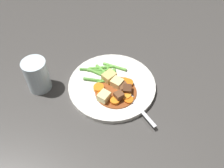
{
  "coord_description": "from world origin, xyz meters",
  "views": [
    {
      "loc": [
        0.49,
        -0.1,
        0.6
      ],
      "look_at": [
        0.0,
        0.0,
        0.01
      ],
      "focal_mm": 39.88,
      "sensor_mm": 36.0,
      "label": 1
    }
  ],
  "objects_px": {
    "carrot_slice_0": "(129,100)",
    "fork": "(135,103)",
    "carrot_slice_4": "(99,88)",
    "meat_chunk_2": "(127,90)",
    "meat_chunk_1": "(119,96)",
    "potato_chunk_1": "(117,83)",
    "water_glass": "(37,75)",
    "dinner_plate": "(112,86)",
    "meat_chunk_0": "(123,87)",
    "carrot_slice_5": "(102,94)",
    "potato_chunk_2": "(109,77)",
    "carrot_slice_2": "(115,101)",
    "carrot_slice_6": "(124,80)",
    "carrot_slice_1": "(125,95)",
    "potato_chunk_0": "(104,97)",
    "carrot_slice_3": "(128,83)"
  },
  "relations": [
    {
      "from": "carrot_slice_6",
      "to": "potato_chunk_2",
      "type": "xyz_separation_m",
      "value": [
        -0.02,
        -0.05,
        0.01
      ]
    },
    {
      "from": "potato_chunk_2",
      "to": "carrot_slice_2",
      "type": "bearing_deg",
      "value": 0.02
    },
    {
      "from": "carrot_slice_3",
      "to": "meat_chunk_1",
      "type": "distance_m",
      "value": 0.06
    },
    {
      "from": "potato_chunk_2",
      "to": "carrot_slice_0",
      "type": "bearing_deg",
      "value": 23.44
    },
    {
      "from": "carrot_slice_2",
      "to": "carrot_slice_6",
      "type": "xyz_separation_m",
      "value": [
        -0.07,
        0.05,
        -0.0
      ]
    },
    {
      "from": "carrot_slice_0",
      "to": "carrot_slice_5",
      "type": "xyz_separation_m",
      "value": [
        -0.04,
        -0.07,
        -0.0
      ]
    },
    {
      "from": "carrot_slice_3",
      "to": "potato_chunk_0",
      "type": "relative_size",
      "value": 0.93
    },
    {
      "from": "carrot_slice_0",
      "to": "meat_chunk_1",
      "type": "distance_m",
      "value": 0.03
    },
    {
      "from": "carrot_slice_0",
      "to": "dinner_plate",
      "type": "bearing_deg",
      "value": -154.48
    },
    {
      "from": "meat_chunk_1",
      "to": "carrot_slice_1",
      "type": "bearing_deg",
      "value": 108.96
    },
    {
      "from": "meat_chunk_0",
      "to": "carrot_slice_2",
      "type": "bearing_deg",
      "value": -38.67
    },
    {
      "from": "fork",
      "to": "carrot_slice_2",
      "type": "bearing_deg",
      "value": -107.64
    },
    {
      "from": "carrot_slice_3",
      "to": "potato_chunk_2",
      "type": "bearing_deg",
      "value": -120.58
    },
    {
      "from": "dinner_plate",
      "to": "carrot_slice_6",
      "type": "bearing_deg",
      "value": 95.87
    },
    {
      "from": "dinner_plate",
      "to": "meat_chunk_0",
      "type": "height_order",
      "value": "meat_chunk_0"
    },
    {
      "from": "carrot_slice_0",
      "to": "potato_chunk_0",
      "type": "xyz_separation_m",
      "value": [
        -0.02,
        -0.07,
        0.01
      ]
    },
    {
      "from": "carrot_slice_1",
      "to": "meat_chunk_1",
      "type": "bearing_deg",
      "value": -71.04
    },
    {
      "from": "meat_chunk_0",
      "to": "fork",
      "type": "bearing_deg",
      "value": 20.37
    },
    {
      "from": "carrot_slice_4",
      "to": "meat_chunk_2",
      "type": "bearing_deg",
      "value": 71.78
    },
    {
      "from": "potato_chunk_1",
      "to": "water_glass",
      "type": "distance_m",
      "value": 0.24
    },
    {
      "from": "carrot_slice_5",
      "to": "potato_chunk_1",
      "type": "bearing_deg",
      "value": 116.78
    },
    {
      "from": "carrot_slice_0",
      "to": "fork",
      "type": "bearing_deg",
      "value": 47.35
    },
    {
      "from": "carrot_slice_2",
      "to": "fork",
      "type": "bearing_deg",
      "value": 72.36
    },
    {
      "from": "dinner_plate",
      "to": "meat_chunk_0",
      "type": "bearing_deg",
      "value": 45.29
    },
    {
      "from": "potato_chunk_0",
      "to": "meat_chunk_0",
      "type": "xyz_separation_m",
      "value": [
        -0.03,
        0.06,
        -0.0
      ]
    },
    {
      "from": "carrot_slice_2",
      "to": "carrot_slice_3",
      "type": "xyz_separation_m",
      "value": [
        -0.06,
        0.05,
        -0.0
      ]
    },
    {
      "from": "potato_chunk_2",
      "to": "meat_chunk_0",
      "type": "xyz_separation_m",
      "value": [
        0.05,
        0.03,
        -0.0
      ]
    },
    {
      "from": "carrot_slice_0",
      "to": "potato_chunk_0",
      "type": "distance_m",
      "value": 0.07
    },
    {
      "from": "carrot_slice_4",
      "to": "water_glass",
      "type": "relative_size",
      "value": 0.3
    },
    {
      "from": "carrot_slice_0",
      "to": "meat_chunk_2",
      "type": "distance_m",
      "value": 0.03
    },
    {
      "from": "carrot_slice_5",
      "to": "meat_chunk_1",
      "type": "relative_size",
      "value": 0.97
    },
    {
      "from": "carrot_slice_5",
      "to": "meat_chunk_1",
      "type": "xyz_separation_m",
      "value": [
        0.03,
        0.04,
        0.01
      ]
    },
    {
      "from": "carrot_slice_5",
      "to": "carrot_slice_0",
      "type": "bearing_deg",
      "value": 61.93
    },
    {
      "from": "meat_chunk_2",
      "to": "carrot_slice_5",
      "type": "bearing_deg",
      "value": -94.38
    },
    {
      "from": "meat_chunk_1",
      "to": "carrot_slice_3",
      "type": "bearing_deg",
      "value": 141.4
    },
    {
      "from": "potato_chunk_2",
      "to": "meat_chunk_1",
      "type": "relative_size",
      "value": 1.4
    },
    {
      "from": "dinner_plate",
      "to": "water_glass",
      "type": "bearing_deg",
      "value": -101.98
    },
    {
      "from": "meat_chunk_2",
      "to": "meat_chunk_0",
      "type": "bearing_deg",
      "value": -142.19
    },
    {
      "from": "water_glass",
      "to": "potato_chunk_2",
      "type": "bearing_deg",
      "value": 82.8
    },
    {
      "from": "carrot_slice_1",
      "to": "fork",
      "type": "bearing_deg",
      "value": 34.19
    },
    {
      "from": "carrot_slice_2",
      "to": "meat_chunk_2",
      "type": "height_order",
      "value": "meat_chunk_2"
    },
    {
      "from": "carrot_slice_3",
      "to": "carrot_slice_4",
      "type": "distance_m",
      "value": 0.09
    },
    {
      "from": "carrot_slice_1",
      "to": "carrot_slice_6",
      "type": "height_order",
      "value": "carrot_slice_1"
    },
    {
      "from": "potato_chunk_1",
      "to": "water_glass",
      "type": "xyz_separation_m",
      "value": [
        -0.06,
        -0.23,
        0.03
      ]
    },
    {
      "from": "meat_chunk_0",
      "to": "water_glass",
      "type": "height_order",
      "value": "water_glass"
    },
    {
      "from": "dinner_plate",
      "to": "carrot_slice_1",
      "type": "distance_m",
      "value": 0.06
    },
    {
      "from": "meat_chunk_0",
      "to": "meat_chunk_2",
      "type": "distance_m",
      "value": 0.02
    },
    {
      "from": "carrot_slice_6",
      "to": "potato_chunk_2",
      "type": "relative_size",
      "value": 0.66
    },
    {
      "from": "carrot_slice_0",
      "to": "meat_chunk_2",
      "type": "bearing_deg",
      "value": 174.61
    },
    {
      "from": "carrot_slice_3",
      "to": "fork",
      "type": "relative_size",
      "value": 0.19
    }
  ]
}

